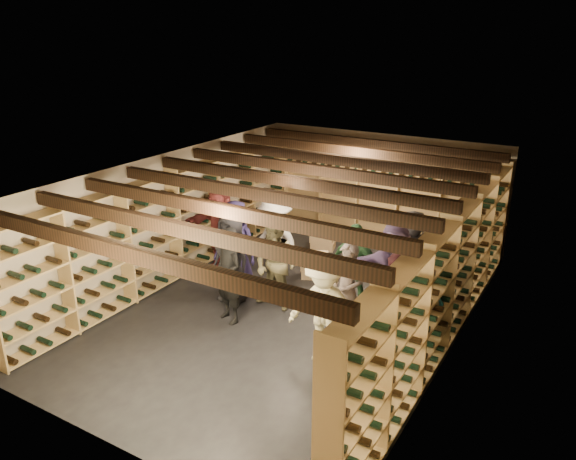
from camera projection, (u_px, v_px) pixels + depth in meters
The scene contains 23 objects.
ground at pixel (292, 307), 9.75m from camera, with size 8.00×8.00×0.00m, color black.
walls at pixel (292, 243), 9.34m from camera, with size 5.52×8.02×2.40m.
ceiling at pixel (292, 173), 8.93m from camera, with size 5.50×8.00×0.01m, color beige.
ceiling_joists at pixel (292, 182), 8.97m from camera, with size 5.40×7.12×0.18m.
wine_rack_left at pixel (175, 224), 10.61m from camera, with size 0.32×7.50×2.15m.
wine_rack_right at pixel (444, 284), 8.15m from camera, with size 0.32×7.50×2.15m.
wine_rack_back at pixel (378, 194), 12.48m from camera, with size 4.70×0.30×2.15m.
crate_stack_left at pixel (315, 265), 10.83m from camera, with size 0.59×0.50×0.51m.
crate_stack_right at pixel (323, 241), 12.24m from camera, with size 0.57×0.45×0.34m.
crate_loose at pixel (322, 271), 10.98m from camera, with size 0.50×0.33×0.17m, color tan.
person_0 at pixel (232, 258), 9.75m from camera, with size 0.79×0.52×1.62m, color black.
person_1 at pixel (229, 276), 9.06m from camera, with size 0.59×0.39×1.61m, color black.
person_2 at pixel (276, 265), 9.47m from camera, with size 0.79×0.61×1.62m, color brown.
person_3 at pixel (324, 309), 7.97m from camera, with size 1.06×0.61×1.63m, color beige.
person_4 at pixel (413, 298), 8.26m from camera, with size 0.99×0.41×1.68m, color teal.
person_5 at pixel (221, 229), 10.99m from camera, with size 1.60×0.51×1.72m, color maroon.
person_6 at pixel (236, 245), 10.26m from camera, with size 0.82×0.53×1.67m, color #271F4D.
person_7 at pixel (347, 291), 8.57m from camera, with size 0.57×0.38×1.58m, color slate.
person_8 at pixel (400, 311), 7.80m from camera, with size 0.85×0.66×1.74m, color #441C22.
person_9 at pixel (275, 242), 10.34m from camera, with size 1.11×0.64×1.71m, color #BAB2AA.
person_10 at pixel (354, 266), 9.54m from camera, with size 0.89×0.37×1.52m, color #27502C.
person_11 at pixel (393, 272), 9.07m from camera, with size 1.59×0.51×1.71m, color slate.
person_12 at pixel (411, 257), 9.73m from camera, with size 0.81×0.53×1.66m, color #2F2E32.
Camera 1 is at (4.38, -7.51, 4.63)m, focal length 35.00 mm.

